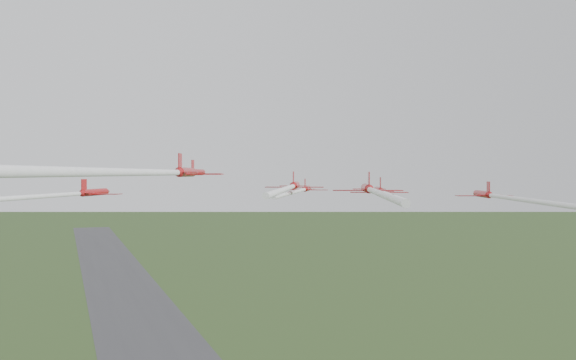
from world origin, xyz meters
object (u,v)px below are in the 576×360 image
object	(u,v)px
jet_row3_mid	(290,187)
jet_row4_right	(372,190)
jet_lead	(301,190)
jet_row4_left	(162,172)
jet_row2_right	(383,193)
jet_row2_left	(171,172)
jet_row3_right	(509,198)
jet_row3_left	(53,195)

from	to	relation	value
jet_row3_mid	jet_row4_right	bearing A→B (deg)	-50.30
jet_lead	jet_row4_left	size ratio (longest dim) A/B	0.82
jet_lead	jet_row3_mid	size ratio (longest dim) A/B	0.98
jet_row2_right	jet_row4_right	bearing A→B (deg)	-96.75
jet_lead	jet_row4_right	distance (m)	40.12
jet_row2_left	jet_row2_right	world-z (taller)	jet_row2_left
jet_lead	jet_row3_right	size ratio (longest dim) A/B	0.92
jet_row2_right	jet_row4_left	world-z (taller)	jet_row4_left
jet_row2_right	jet_row3_mid	world-z (taller)	jet_row3_mid
jet_row4_right	jet_row2_left	bearing A→B (deg)	144.03
jet_lead	jet_row2_right	world-z (taller)	jet_row2_right
jet_lead	jet_row2_left	bearing A→B (deg)	-130.47
jet_lead	jet_row3_mid	bearing A→B (deg)	-87.07
jet_lead	jet_row3_left	size ratio (longest dim) A/B	0.94
jet_row3_mid	jet_row4_left	xyz separation A→B (m)	(-18.32, -11.35, 1.92)
jet_row2_right	jet_row4_right	world-z (taller)	jet_row4_right
jet_row3_mid	jet_row4_left	bearing A→B (deg)	-125.22
jet_row2_right	jet_row3_right	size ratio (longest dim) A/B	0.93
jet_row3_right	jet_row4_left	bearing A→B (deg)	-160.03
jet_lead	jet_row3_left	xyz separation A→B (m)	(-40.07, -14.52, 0.06)
jet_row3_right	jet_row4_left	xyz separation A→B (m)	(-42.31, 2.06, 3.13)
jet_lead	jet_row4_left	xyz separation A→B (m)	(-29.01, -36.10, 3.06)
jet_row4_left	jet_row2_right	bearing A→B (deg)	48.81
jet_row3_right	jet_row4_left	size ratio (longest dim) A/B	0.89
jet_lead	jet_row4_left	distance (m)	46.41
jet_row2_right	jet_row3_left	world-z (taller)	jet_row2_right
jet_row2_left	jet_row3_right	size ratio (longest dim) A/B	1.25
jet_row3_left	jet_row4_right	xyz separation A→B (m)	(33.85, -25.09, 0.97)
jet_row2_right	jet_row4_left	distance (m)	41.16
jet_row3_left	jet_row3_mid	bearing A→B (deg)	7.31
jet_lead	jet_row3_right	bearing A→B (deg)	-44.51
jet_row3_mid	jet_row4_left	distance (m)	21.64
jet_row3_left	jet_row3_mid	world-z (taller)	jet_row3_mid
jet_lead	jet_row3_right	xyz separation A→B (m)	(13.30, -38.16, -0.07)
jet_row2_right	jet_row3_left	size ratio (longest dim) A/B	0.95
jet_row2_right	jet_row3_mid	size ratio (longest dim) A/B	0.99
jet_lead	jet_row2_right	distance (m)	18.20
jet_row2_left	jet_row3_mid	bearing A→B (deg)	-23.89
jet_row2_right	jet_row3_right	distance (m)	22.29
jet_row4_right	jet_row3_left	bearing A→B (deg)	166.30
jet_row2_right	jet_row4_right	size ratio (longest dim) A/B	1.06
jet_row3_mid	jet_row4_right	xyz separation A→B (m)	(4.46, -14.87, -0.11)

